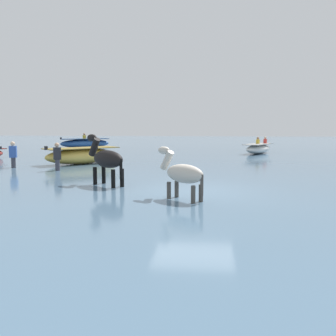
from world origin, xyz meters
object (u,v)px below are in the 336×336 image
(boat_near_starboard, at_px, (85,143))
(person_onlooker_left, at_px, (13,158))
(horse_lead_pinto, at_px, (183,175))
(person_onlooker_right, at_px, (57,160))
(boat_mid_channel, at_px, (258,149))
(horse_trailing_black, at_px, (106,160))
(boat_distant_west, at_px, (82,156))

(boat_near_starboard, bearing_deg, person_onlooker_left, -83.64)
(horse_lead_pinto, xyz_separation_m, person_onlooker_right, (-5.97, 5.93, -0.20))
(boat_mid_channel, xyz_separation_m, boat_near_starboard, (-14.15, 4.84, 0.05))
(horse_lead_pinto, xyz_separation_m, person_onlooker_left, (-8.47, 6.75, -0.20))
(horse_trailing_black, bearing_deg, boat_near_starboard, 110.73)
(horse_lead_pinto, distance_m, horse_trailing_black, 3.46)
(boat_mid_channel, distance_m, person_onlooker_right, 14.92)
(horse_trailing_black, distance_m, boat_distant_west, 7.47)
(horse_lead_pinto, relative_size, horse_trailing_black, 0.87)
(horse_trailing_black, height_order, boat_distant_west, horse_trailing_black)
(boat_distant_west, relative_size, boat_mid_channel, 1.05)
(boat_mid_channel, xyz_separation_m, person_onlooker_left, (-12.46, -10.29, 0.12))
(boat_mid_channel, height_order, boat_near_starboard, boat_near_starboard)
(horse_trailing_black, xyz_separation_m, person_onlooker_left, (-5.78, 4.59, -0.37))
(boat_distant_west, xyz_separation_m, boat_near_starboard, (-4.25, 12.98, -0.01))
(horse_trailing_black, relative_size, boat_near_starboard, 0.48)
(horse_trailing_black, height_order, boat_mid_channel, horse_trailing_black)
(horse_lead_pinto, distance_m, boat_mid_channel, 17.50)
(boat_near_starboard, bearing_deg, person_onlooker_right, -75.31)
(person_onlooker_right, bearing_deg, boat_mid_channel, 48.12)
(horse_lead_pinto, distance_m, person_onlooker_left, 10.83)
(boat_near_starboard, relative_size, person_onlooker_right, 2.65)
(horse_lead_pinto, relative_size, boat_near_starboard, 0.42)
(horse_trailing_black, bearing_deg, person_onlooker_right, 131.03)
(boat_mid_channel, xyz_separation_m, person_onlooker_right, (-9.96, -11.11, 0.12))
(horse_lead_pinto, distance_m, boat_distant_west, 10.68)
(horse_lead_pinto, xyz_separation_m, boat_near_starboard, (-10.16, 21.88, -0.26))
(boat_mid_channel, height_order, person_onlooker_right, person_onlooker_right)
(boat_near_starboard, bearing_deg, horse_trailing_black, -69.27)
(person_onlooker_left, bearing_deg, horse_lead_pinto, -38.55)
(boat_distant_west, bearing_deg, boat_near_starboard, 108.13)
(horse_trailing_black, relative_size, boat_distant_west, 0.55)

